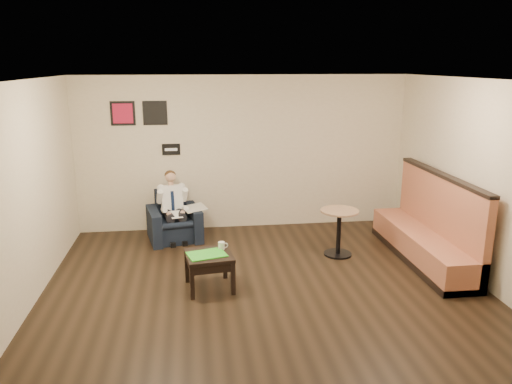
{
  "coord_description": "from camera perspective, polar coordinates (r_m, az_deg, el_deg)",
  "views": [
    {
      "loc": [
        -0.93,
        -5.95,
        3.01
      ],
      "look_at": [
        -0.0,
        1.2,
        1.13
      ],
      "focal_mm": 35.0,
      "sensor_mm": 36.0,
      "label": 1
    }
  ],
  "objects": [
    {
      "name": "armchair",
      "position": [
        8.77,
        -9.35,
        -2.79
      ],
      "size": [
        1.01,
        1.01,
        0.83
      ],
      "primitive_type": "cube",
      "rotation": [
        0.0,
        0.0,
        0.2
      ],
      "color": "black",
      "rests_on": "ground"
    },
    {
      "name": "wall_left",
      "position": [
        6.5,
        -25.71,
        -1.2
      ],
      "size": [
        0.02,
        6.0,
        2.8
      ],
      "primitive_type": "cube",
      "color": "beige",
      "rests_on": "ground"
    },
    {
      "name": "cafe_table",
      "position": [
        8.08,
        9.43,
        -4.6
      ],
      "size": [
        0.79,
        0.79,
        0.75
      ],
      "primitive_type": "cylinder",
      "rotation": [
        0.0,
        0.0,
        0.38
      ],
      "color": "#A37958",
      "rests_on": "ground"
    },
    {
      "name": "wall_front",
      "position": [
        3.48,
        9.19,
        -13.06
      ],
      "size": [
        6.0,
        0.02,
        2.8
      ],
      "primitive_type": "cube",
      "color": "beige",
      "rests_on": "ground"
    },
    {
      "name": "smartphone",
      "position": [
        6.98,
        -5.2,
        -6.47
      ],
      "size": [
        0.16,
        0.08,
        0.01
      ],
      "primitive_type": "cube",
      "rotation": [
        0.0,
        0.0,
        -0.05
      ],
      "color": "black",
      "rests_on": "side_table"
    },
    {
      "name": "newspaper",
      "position": [
        8.7,
        -7.03,
        -1.81
      ],
      "size": [
        0.46,
        0.53,
        0.01
      ],
      "primitive_type": "cube",
      "rotation": [
        0.0,
        0.0,
        0.25
      ],
      "color": "silver",
      "rests_on": "armchair"
    },
    {
      "name": "lap_papers",
      "position": [
        8.56,
        -9.15,
        -2.56
      ],
      "size": [
        0.26,
        0.31,
        0.01
      ],
      "primitive_type": "cube",
      "rotation": [
        0.0,
        0.0,
        0.27
      ],
      "color": "white",
      "rests_on": "seated_man"
    },
    {
      "name": "banquette",
      "position": [
        8.11,
        18.69,
        -2.9
      ],
      "size": [
        0.63,
        2.64,
        1.35
      ],
      "primitive_type": "cube",
      "color": "#B26345",
      "rests_on": "ground"
    },
    {
      "name": "ceiling",
      "position": [
        6.02,
        1.51,
        12.62
      ],
      "size": [
        6.0,
        6.0,
        0.02
      ],
      "primitive_type": "cube",
      "color": "white",
      "rests_on": "wall_back"
    },
    {
      "name": "coffee_mug",
      "position": [
        6.95,
        -3.97,
        -6.13
      ],
      "size": [
        0.1,
        0.1,
        0.11
      ],
      "primitive_type": "cylinder",
      "rotation": [
        0.0,
        0.0,
        0.13
      ],
      "color": "white",
      "rests_on": "side_table"
    },
    {
      "name": "wall_right",
      "position": [
        7.31,
        25.36,
        0.46
      ],
      "size": [
        0.02,
        6.0,
        2.8
      ],
      "primitive_type": "cube",
      "color": "beige",
      "rests_on": "ground"
    },
    {
      "name": "side_table",
      "position": [
        6.91,
        -5.35,
        -8.99
      ],
      "size": [
        0.68,
        0.68,
        0.5
      ],
      "primitive_type": "cube",
      "rotation": [
        0.0,
        0.0,
        0.13
      ],
      "color": "black",
      "rests_on": "ground"
    },
    {
      "name": "seated_man",
      "position": [
        8.63,
        -9.27,
        -2.02
      ],
      "size": [
        0.69,
        0.9,
        1.14
      ],
      "primitive_type": null,
      "rotation": [
        0.0,
        0.0,
        0.2
      ],
      "color": "white",
      "rests_on": "armchair"
    },
    {
      "name": "wall_back",
      "position": [
        9.14,
        -1.46,
        4.46
      ],
      "size": [
        6.0,
        0.02,
        2.8
      ],
      "primitive_type": "cube",
      "color": "beige",
      "rests_on": "ground"
    },
    {
      "name": "art_print_right",
      "position": [
        9.0,
        -11.46,
        8.84
      ],
      "size": [
        0.42,
        0.03,
        0.42
      ],
      "primitive_type": "cube",
      "color": "black",
      "rests_on": "wall_back"
    },
    {
      "name": "green_folder",
      "position": [
        6.79,
        -5.65,
        -7.11
      ],
      "size": [
        0.58,
        0.48,
        0.01
      ],
      "primitive_type": "cube",
      "rotation": [
        0.0,
        0.0,
        0.27
      ],
      "color": "green",
      "rests_on": "side_table"
    },
    {
      "name": "ground",
      "position": [
        6.73,
        1.35,
        -11.95
      ],
      "size": [
        6.0,
        6.0,
        0.0
      ],
      "primitive_type": "plane",
      "color": "black",
      "rests_on": "ground"
    },
    {
      "name": "seating_sign",
      "position": [
        9.07,
        -9.68,
        4.82
      ],
      "size": [
        0.32,
        0.02,
        0.2
      ],
      "primitive_type": "cube",
      "color": "black",
      "rests_on": "wall_back"
    },
    {
      "name": "art_print_left",
      "position": [
        9.05,
        -14.98,
        8.68
      ],
      "size": [
        0.42,
        0.03,
        0.42
      ],
      "primitive_type": "cube",
      "color": "#BE173B",
      "rests_on": "wall_back"
    }
  ]
}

